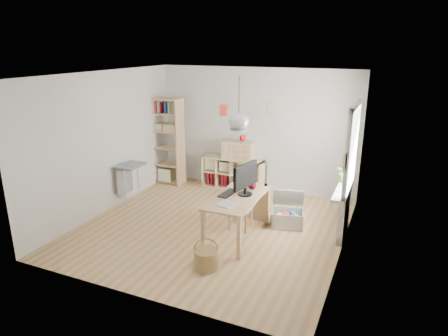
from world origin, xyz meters
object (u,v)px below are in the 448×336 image
at_px(desk, 238,201).
at_px(tall_bookshelf, 166,138).
at_px(storage_chest, 288,215).
at_px(drawer_chest, 238,150).
at_px(cube_shelf, 232,175).
at_px(chair, 242,206).
at_px(monitor, 245,178).

relative_size(desk, tall_bookshelf, 0.75).
relative_size(tall_bookshelf, storage_chest, 2.65).
bearing_deg(drawer_chest, cube_shelf, 161.79).
bearing_deg(chair, tall_bookshelf, 146.03).
distance_m(desk, chair, 0.44).
bearing_deg(desk, tall_bookshelf, 142.99).
bearing_deg(drawer_chest, tall_bookshelf, -175.25).
bearing_deg(tall_bookshelf, monitor, -34.72).
xyz_separation_m(tall_bookshelf, drawer_chest, (1.72, 0.24, -0.17)).
bearing_deg(tall_bookshelf, cube_shelf, 10.19).
height_order(tall_bookshelf, drawer_chest, tall_bookshelf).
bearing_deg(storage_chest, chair, -162.57).
bearing_deg(monitor, tall_bookshelf, 157.70).
bearing_deg(drawer_chest, monitor, -68.59).
height_order(chair, monitor, monitor).
relative_size(desk, storage_chest, 1.99).
xyz_separation_m(cube_shelf, storage_chest, (1.68, -1.43, -0.10)).
height_order(storage_chest, drawer_chest, drawer_chest).
xyz_separation_m(tall_bookshelf, chair, (2.51, -1.59, -0.67)).
distance_m(tall_bookshelf, chair, 3.05).
xyz_separation_m(desk, storage_chest, (0.66, 0.80, -0.46)).
relative_size(chair, drawer_chest, 1.06).
xyz_separation_m(desk, drawer_chest, (-0.87, 2.19, 0.26)).
xyz_separation_m(tall_bookshelf, monitor, (2.68, -1.86, -0.03)).
xyz_separation_m(cube_shelf, chair, (0.95, -1.87, 0.12)).
bearing_deg(monitor, desk, -121.59).
bearing_deg(storage_chest, cube_shelf, 126.25).
distance_m(cube_shelf, drawer_chest, 0.64).
bearing_deg(desk, cube_shelf, 114.61).
xyz_separation_m(chair, storage_chest, (0.73, 0.44, -0.22)).
xyz_separation_m(cube_shelf, drawer_chest, (0.15, -0.04, 0.62)).
distance_m(cube_shelf, storage_chest, 2.21).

